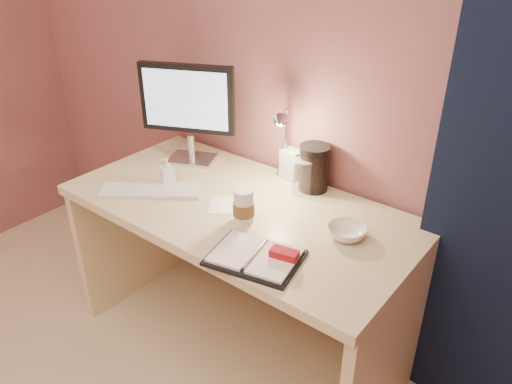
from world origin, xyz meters
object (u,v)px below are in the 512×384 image
Objects in this scene: clear_cup at (302,177)px; planner at (258,257)px; monitor at (188,105)px; desk at (251,244)px; keyboard at (151,191)px; coffee_cup at (244,206)px; bowl at (347,232)px; lotion_bottle at (167,171)px; desk_lamp at (268,136)px; product_box at (292,164)px; dark_jar at (314,170)px.

planner is at bearing -73.39° from clear_cup.
desk is at bearing -37.86° from monitor.
keyboard is at bearing -141.63° from clear_cup.
monitor is at bearing -174.32° from clear_cup.
coffee_cup reaches higher than bowl.
bowl is at bearing -22.74° from keyboard.
coffee_cup reaches higher than lotion_bottle.
desk_lamp is at bearing 111.33° from planner.
desk_lamp reaches higher than keyboard.
planner is 1.01× the size of desk_lamp.
coffee_cup is 0.31m from clear_cup.
clear_cup is 0.44× the size of desk_lamp.
coffee_cup is 0.37m from desk_lamp.
coffee_cup is 0.43m from lotion_bottle.
planner is 0.65m from lotion_bottle.
clear_cup is 1.13× the size of product_box.
monitor is 3.09× the size of clear_cup.
bowl is at bearing -44.51° from desk_lamp.
bowl is (0.79, 0.21, 0.01)m from keyboard.
planner is 1.94× the size of dark_jar.
clear_cup is at bearing 0.97° from keyboard.
keyboard is (-0.34, -0.22, 0.23)m from desk.
product_box is 0.39× the size of desk_lamp.
coffee_cup is (-0.19, 0.16, 0.05)m from planner.
product_box is at bearing 82.72° from desk.
bowl is 1.06× the size of product_box.
coffee_cup is at bearing -98.96° from clear_cup.
desk_lamp is at bearing 178.89° from clear_cup.
lotion_bottle is at bearing 176.62° from coffee_cup.
desk is 0.38m from product_box.
product_box is 0.17m from desk_lamp.
coffee_cup is 0.37m from dark_jar.
clear_cup is at bearing 30.60° from lotion_bottle.
desk is 9.65× the size of clear_cup.
planner is at bearing -48.07° from desk.
clear_cup reaches higher than planner.
bowl is at bearing -2.10° from desk.
planner is (0.62, -0.09, 0.00)m from keyboard.
dark_jar is at bearing 53.91° from desk.
coffee_cup reaches higher than desk.
monitor is 0.61m from clear_cup.
dark_jar reaches higher than lotion_bottle.
keyboard is 0.63m from planner.
clear_cup is at bearing 81.04° from coffee_cup.
coffee_cup is 0.89× the size of clear_cup.
product_box is at bearing 142.34° from clear_cup.
desk is at bearing -131.13° from clear_cup.
desk_lamp reaches higher than bowl.
desk is 0.51m from bowl.
desk is at bearing 119.64° from planner.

